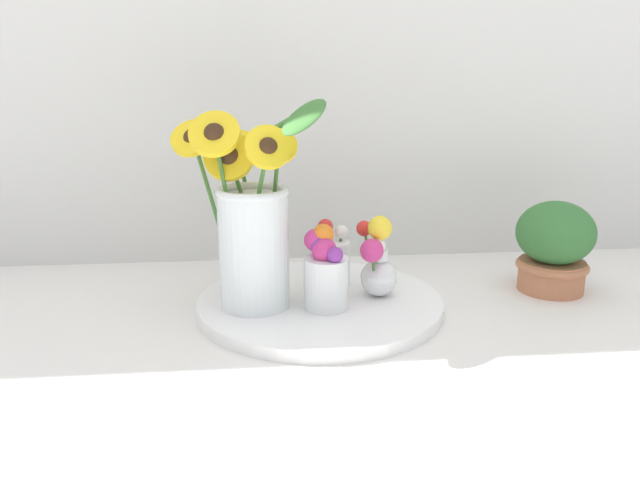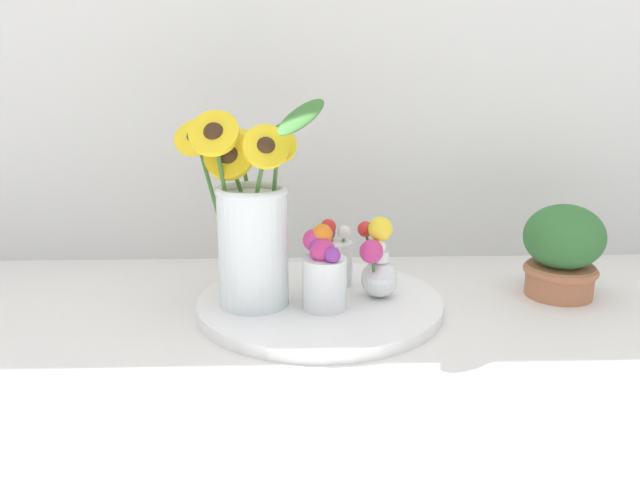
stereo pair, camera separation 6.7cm
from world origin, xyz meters
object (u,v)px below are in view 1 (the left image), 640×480
Objects in this scene: vase_bulb_right at (377,262)px; potted_plant at (554,246)px; vase_small_center at (325,271)px; vase_small_back at (334,257)px; serving_tray at (320,304)px; mason_jar_sunflowers at (252,226)px.

potted_plant is at bearing 9.25° from vase_bulb_right.
vase_small_back is at bearing 76.25° from vase_small_center.
vase_bulb_right is (0.10, -0.00, 0.08)m from serving_tray.
mason_jar_sunflowers is (-0.12, -0.02, 0.15)m from serving_tray.
mason_jar_sunflowers is 2.01× the size of potted_plant.
serving_tray is 2.47× the size of potted_plant.
vase_small_center is (0.12, -0.03, -0.07)m from mason_jar_sunflowers.
vase_small_back is (0.03, 0.12, -0.01)m from vase_small_center.
vase_bulb_right reaches higher than vase_small_back.
vase_small_back is 0.71× the size of potted_plant.
vase_small_center is at bearing -155.74° from vase_bulb_right.
potted_plant is at bearing -2.60° from vase_small_back.
vase_small_center is 1.16× the size of vase_small_back.
mason_jar_sunflowers reaches higher than vase_bulb_right.
serving_tray is 0.19m from mason_jar_sunflowers.
vase_bulb_right is 0.85× the size of potted_plant.
vase_small_center is 0.47m from potted_plant.
mason_jar_sunflowers is 2.85× the size of vase_small_back.
potted_plant is at bearing 7.36° from mason_jar_sunflowers.
mason_jar_sunflowers is 0.15m from vase_small_center.
vase_small_center is at bearing -167.30° from potted_plant.
mason_jar_sunflowers is 2.37× the size of vase_bulb_right.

